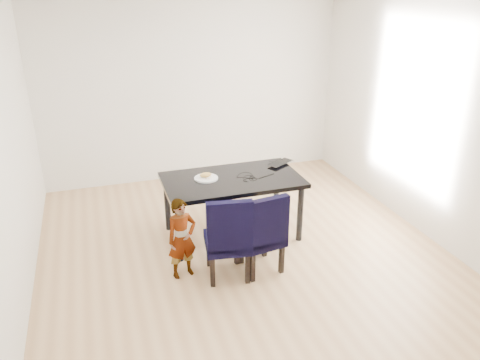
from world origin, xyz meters
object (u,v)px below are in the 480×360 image
object	(u,v)px
laptop	(277,162)
child	(182,239)
dining_table	(232,207)
chair_right	(259,231)
chair_left	(227,235)
plate	(206,178)

from	to	relation	value
laptop	child	bearing A→B (deg)	4.27
dining_table	child	xyz separation A→B (m)	(-0.74, -0.65, 0.06)
child	chair_right	bearing A→B (deg)	-23.08
chair_left	plate	world-z (taller)	chair_left
plate	child	bearing A→B (deg)	-121.72
chair_left	child	distance (m)	0.47
chair_right	dining_table	bearing A→B (deg)	85.56
dining_table	child	distance (m)	0.99
chair_right	plate	distance (m)	0.97
child	plate	size ratio (longest dim) A/B	3.15
chair_left	chair_right	world-z (taller)	chair_left
chair_right	child	distance (m)	0.81
dining_table	chair_right	distance (m)	0.79
dining_table	laptop	distance (m)	0.83
plate	laptop	size ratio (longest dim) A/B	0.78
plate	chair_right	bearing A→B (deg)	-67.87
chair_right	laptop	size ratio (longest dim) A/B	2.57
dining_table	chair_right	bearing A→B (deg)	-85.88
laptop	chair_left	bearing A→B (deg)	18.54
chair_right	plate	world-z (taller)	chair_right
chair_left	plate	bearing A→B (deg)	98.47
chair_right	plate	xyz separation A→B (m)	(-0.35, 0.86, 0.30)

